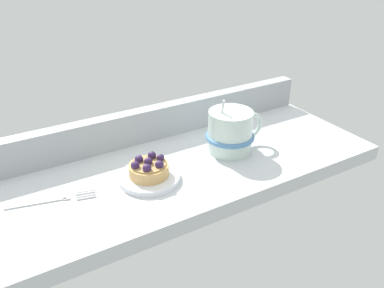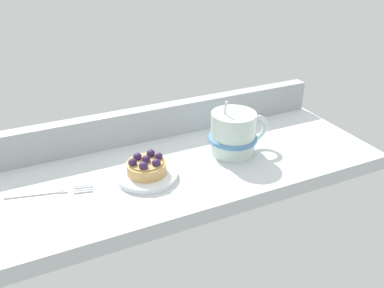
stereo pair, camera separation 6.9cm
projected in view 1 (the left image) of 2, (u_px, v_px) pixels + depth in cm
name	position (u px, v px, depth cm)	size (l,w,h in cm)	color
ground_plane	(172.00, 174.00, 83.74)	(88.87, 31.74, 3.25)	silver
window_rail_back	(142.00, 125.00, 92.00)	(87.09, 3.20, 7.56)	#9EA3A8
dessert_plate	(149.00, 177.00, 78.71)	(12.07, 12.07, 1.14)	silver
raspberry_tart	(149.00, 168.00, 77.68)	(7.76, 7.76, 3.88)	tan
coffee_mug	(231.00, 132.00, 87.22)	(14.21, 10.76, 12.37)	silver
dessert_fork	(52.00, 200.00, 72.68)	(15.79, 5.18, 0.60)	silver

